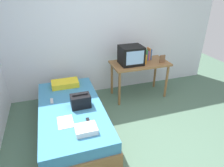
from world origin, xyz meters
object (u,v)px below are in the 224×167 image
at_px(tv, 131,55).
at_px(desk, 140,67).
at_px(bed, 72,119).
at_px(pillow, 65,84).
at_px(water_bottle, 145,59).
at_px(handbag, 81,101).
at_px(book_row, 147,54).
at_px(remote_dark, 88,121).
at_px(magazine, 65,122).
at_px(picture_frame, 162,59).
at_px(remote_silver, 52,101).
at_px(folded_towel, 86,129).

bearing_deg(tv, desk, 4.48).
height_order(bed, pillow, pillow).
relative_size(water_bottle, handbag, 0.62).
distance_m(book_row, remote_dark, 2.06).
height_order(book_row, magazine, book_row).
height_order(water_bottle, pillow, water_bottle).
height_order(water_bottle, handbag, water_bottle).
bearing_deg(magazine, bed, 71.30).
distance_m(picture_frame, handbag, 1.90).
bearing_deg(picture_frame, remote_dark, -148.85).
distance_m(handbag, remote_silver, 0.52).
relative_size(book_row, magazine, 0.85).
relative_size(book_row, remote_dark, 1.58).
relative_size(tv, remote_dark, 2.82).
relative_size(magazine, remote_dark, 1.86).
relative_size(book_row, remote_silver, 1.71).
bearing_deg(magazine, picture_frame, 25.13).
bearing_deg(folded_towel, desk, 44.84).
bearing_deg(remote_dark, bed, 111.88).
relative_size(book_row, picture_frame, 1.56).
bearing_deg(desk, folded_towel, -135.16).
distance_m(picture_frame, remote_silver, 2.26).
height_order(remote_dark, remote_silver, same).
xyz_separation_m(water_bottle, magazine, (-1.69, -1.01, -0.38)).
relative_size(picture_frame, pillow, 0.32).
height_order(tv, picture_frame, tv).
distance_m(bed, magazine, 0.45).
distance_m(picture_frame, magazine, 2.29).
relative_size(tv, book_row, 1.78).
distance_m(tv, picture_frame, 0.65).
xyz_separation_m(magazine, folded_towel, (0.24, -0.28, 0.03)).
bearing_deg(bed, water_bottle, 22.58).
bearing_deg(remote_dark, water_bottle, 38.61).
distance_m(tv, book_row, 0.44).
bearing_deg(water_bottle, folded_towel, -138.33).
bearing_deg(magazine, handbag, 49.64).
height_order(desk, remote_dark, desk).
height_order(book_row, handbag, book_row).
bearing_deg(pillow, magazine, -96.07).
bearing_deg(magazine, pillow, 83.93).
height_order(bed, remote_dark, remote_dark).
distance_m(magazine, remote_dark, 0.32).
bearing_deg(handbag, magazine, -130.36).
relative_size(handbag, remote_dark, 1.92).
bearing_deg(remote_dark, folded_towel, -109.85).
bearing_deg(handbag, remote_dark, -86.05).
relative_size(desk, book_row, 4.71).
distance_m(water_bottle, handbag, 1.59).
bearing_deg(pillow, desk, 0.35).
distance_m(pillow, folded_towel, 1.38).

